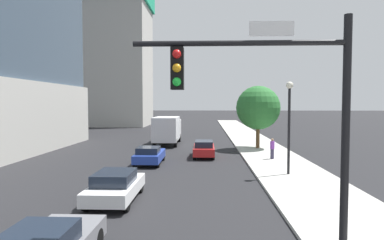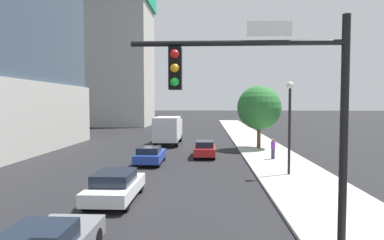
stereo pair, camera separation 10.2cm
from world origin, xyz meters
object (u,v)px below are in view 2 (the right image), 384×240
car_blue (150,155)px  street_tree (259,108)px  car_white (115,186)px  construction_building (113,52)px  street_lamp (290,114)px  pedestrian_purple_shirt (273,149)px  car_red (205,149)px  traffic_light_pole (272,101)px  box_truck (168,129)px

car_blue → street_tree: bearing=41.2°
street_tree → car_white: size_ratio=1.40×
construction_building → street_lamp: size_ratio=6.11×
construction_building → pedestrian_purple_shirt: (24.26, -40.35, -13.82)m
street_lamp → car_white: size_ratio=1.31×
pedestrian_purple_shirt → car_red: bearing=164.2°
construction_building → pedestrian_purple_shirt: 49.07m
traffic_light_pole → street_tree: traffic_light_pole is taller
traffic_light_pole → street_lamp: traffic_light_pole is taller
construction_building → street_lamp: bearing=-62.3°
box_truck → pedestrian_purple_shirt: 13.53m
car_red → pedestrian_purple_shirt: bearing=-15.8°
traffic_light_pole → street_tree: (3.38, 23.96, -0.50)m
traffic_light_pole → box_truck: size_ratio=0.93×
construction_building → car_red: construction_building is taller
construction_building → street_tree: (24.12, -34.06, -10.72)m
street_tree → box_truck: street_tree is taller
construction_building → street_tree: 43.09m
street_lamp → pedestrian_purple_shirt: bearing=88.7°
construction_building → box_truck: 36.47m
car_red → street_lamp: bearing=-53.5°
box_truck → traffic_light_pole: bearing=-77.9°
traffic_light_pole → car_red: (-1.83, 19.19, -3.85)m
traffic_light_pole → car_blue: traffic_light_pole is taller
car_red → box_truck: bearing=116.1°
car_red → box_truck: (-4.02, 8.20, 1.00)m
traffic_light_pole → pedestrian_purple_shirt: traffic_light_pole is taller
car_white → street_lamp: bearing=30.9°
car_red → box_truck: size_ratio=0.59×
car_white → pedestrian_purple_shirt: size_ratio=2.70×
street_tree → car_white: street_tree is taller
construction_building → box_truck: size_ratio=4.96×
street_lamp → car_white: (-9.26, -5.54, -3.17)m
street_lamp → car_red: size_ratio=1.38×
car_red → pedestrian_purple_shirt: (5.36, -1.52, 0.25)m
box_truck → pedestrian_purple_shirt: box_truck is taller
street_tree → car_blue: street_tree is taller
construction_building → car_white: construction_building is taller
car_white → box_truck: 20.85m
car_red → pedestrian_purple_shirt: pedestrian_purple_shirt is taller
construction_building → box_truck: (14.88, -30.63, -13.06)m
box_truck → street_tree: bearing=-20.4°
street_lamp → car_blue: (-9.26, 3.77, -3.21)m
construction_building → car_red: size_ratio=8.45×
car_blue → car_white: bearing=-90.0°
street_lamp → car_white: 11.25m
construction_building → car_white: (14.88, -51.45, -14.07)m
traffic_light_pole → car_blue: bearing=110.2°
traffic_light_pole → car_blue: size_ratio=1.56×
street_lamp → pedestrian_purple_shirt: (0.12, 5.56, -2.92)m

